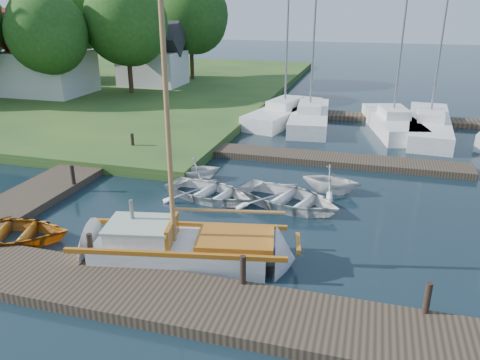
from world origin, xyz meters
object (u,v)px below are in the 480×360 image
(tender_a, at_px, (209,190))
(house_c, at_px, (152,60))
(mooring_post_2, at_px, (243,270))
(tender_b, at_px, (196,167))
(dinghy, at_px, (5,230))
(house_a, at_px, (46,61))
(marina_boat_2, at_px, (392,121))
(tree_7, at_px, (190,14))
(mooring_post_5, at_px, (132,141))
(sailboat, at_px, (187,251))
(tree_2, at_px, (47,32))
(marina_boat_0, at_px, (285,112))
(marina_boat_1, at_px, (310,116))
(tender_d, at_px, (332,178))
(tree_4, at_px, (65,12))
(mooring_post_3, at_px, (427,298))
(mooring_post_1, at_px, (90,246))
(marina_boat_3, at_px, (429,123))
(tender_c, at_px, (288,196))
(tree_3, at_px, (126,22))
(mooring_post_4, at_px, (73,175))

(tender_a, bearing_deg, house_c, 46.24)
(mooring_post_2, distance_m, tender_b, 8.67)
(dinghy, distance_m, house_a, 24.58)
(marina_boat_2, bearing_deg, tree_7, 41.45)
(mooring_post_5, xyz_separation_m, tender_b, (4.32, -2.41, -0.15))
(sailboat, distance_m, tree_2, 25.53)
(marina_boat_0, height_order, marina_boat_1, marina_boat_1)
(tender_b, relative_size, marina_boat_0, 0.21)
(tender_d, height_order, tree_4, tree_4)
(mooring_post_2, distance_m, marina_boat_0, 19.47)
(tree_7, bearing_deg, mooring_post_3, -59.90)
(marina_boat_2, bearing_deg, house_a, 71.39)
(mooring_post_3, height_order, dinghy, mooring_post_3)
(mooring_post_2, bearing_deg, marina_boat_1, 92.64)
(mooring_post_1, relative_size, mooring_post_5, 1.00)
(mooring_post_5, bearing_deg, mooring_post_1, -68.20)
(tender_b, distance_m, house_c, 22.56)
(marina_boat_0, bearing_deg, house_a, 99.21)
(dinghy, bearing_deg, tender_b, -46.01)
(mooring_post_2, relative_size, marina_boat_1, 0.08)
(mooring_post_3, xyz_separation_m, sailboat, (-6.51, 1.11, -0.36))
(house_a, bearing_deg, marina_boat_3, -5.06)
(mooring_post_3, relative_size, tender_c, 0.19)
(tree_2, bearing_deg, tender_b, -36.80)
(marina_boat_3, xyz_separation_m, tree_2, (-25.64, 0.50, 4.67))
(marina_boat_0, relative_size, tree_2, 1.25)
(dinghy, bearing_deg, marina_boat_3, -55.51)
(tender_a, distance_m, house_c, 24.79)
(tender_a, height_order, tender_b, tender_b)
(marina_boat_0, distance_m, tree_4, 23.06)
(marina_boat_3, relative_size, tree_2, 1.66)
(mooring_post_3, xyz_separation_m, tree_3, (-20.00, 23.05, 5.11))
(mooring_post_2, xyz_separation_m, dinghy, (-8.02, 0.61, -0.28))
(mooring_post_5, xyz_separation_m, marina_boat_3, (14.64, 8.55, -0.12))
(mooring_post_4, height_order, marina_boat_2, marina_boat_2)
(tender_b, xyz_separation_m, tree_7, (-9.32, 23.46, 5.65))
(sailboat, height_order, tender_b, sailboat)
(tender_c, bearing_deg, mooring_post_1, 162.38)
(mooring_post_4, xyz_separation_m, marina_boat_2, (12.58, 13.46, -0.13))
(mooring_post_3, height_order, sailboat, sailboat)
(tree_7, bearing_deg, house_c, -116.31)
(mooring_post_5, height_order, house_a, house_a)
(mooring_post_4, height_order, tender_d, tender_d)
(house_c, distance_m, tree_4, 8.85)
(tender_d, relative_size, house_a, 0.37)
(dinghy, relative_size, marina_boat_1, 0.40)
(house_a, bearing_deg, tree_3, 18.85)
(tree_7, bearing_deg, tender_b, -68.34)
(mooring_post_5, distance_m, tree_2, 14.95)
(tender_d, bearing_deg, tree_2, 67.17)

